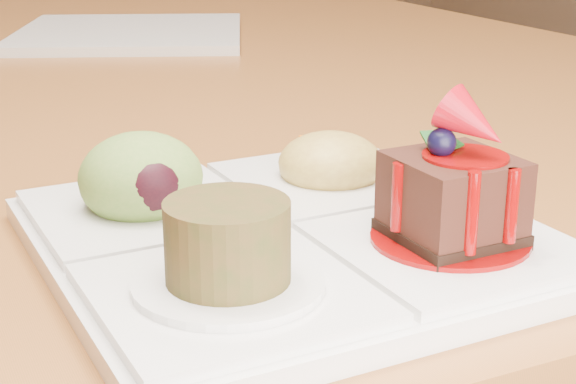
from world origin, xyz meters
name	(u,v)px	position (x,y,z in m)	size (l,w,h in m)	color
dining_table	(163,85)	(0.00, 0.00, 0.68)	(1.00, 1.80, 0.75)	brown
sampler_plate	(282,218)	(-0.17, -0.75, 0.77)	(0.26, 0.26, 0.10)	silver
second_plate	(130,33)	(-0.04, 0.00, 0.76)	(0.29, 0.29, 0.01)	silver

